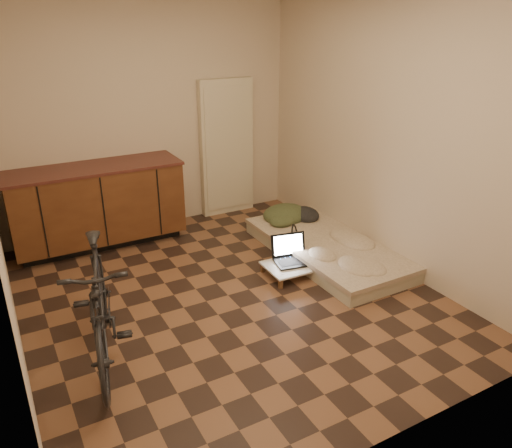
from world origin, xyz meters
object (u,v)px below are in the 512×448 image
laptop (292,256)px  futon (327,248)px  bicycle (99,300)px  lap_desk (298,264)px

laptop → futon: bearing=23.5°
bicycle → futon: bearing=26.4°
futon → laptop: bearing=-168.2°
futon → lap_desk: 0.54m
lap_desk → laptop: laptop is taller
bicycle → laptop: bicycle is taller
bicycle → laptop: size_ratio=3.75×
bicycle → lap_desk: (2.00, 0.42, -0.41)m
bicycle → lap_desk: bicycle is taller
lap_desk → futon: bearing=22.5°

